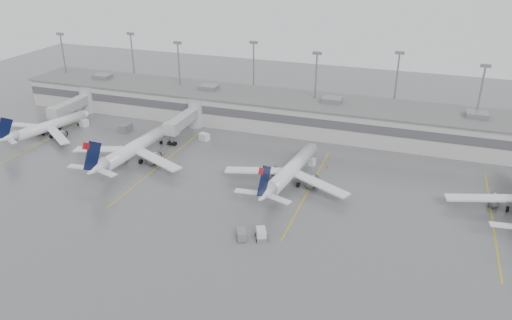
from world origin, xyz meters
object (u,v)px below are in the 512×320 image
(jet_far_left, at_px, (47,126))
(jet_mid_right, at_px, (290,171))
(jet_mid_left, at_px, (133,148))
(baggage_tug, at_px, (261,235))

(jet_far_left, distance_m, jet_mid_right, 66.93)
(jet_far_left, xyz_separation_m, jet_mid_right, (66.71, -5.41, 0.41))
(jet_mid_left, height_order, baggage_tug, jet_mid_left)
(jet_mid_left, height_order, jet_mid_right, jet_mid_left)
(baggage_tug, bearing_deg, jet_mid_right, 66.57)
(jet_far_left, bearing_deg, jet_mid_left, 4.40)
(jet_mid_right, distance_m, baggage_tug, 21.64)
(jet_mid_left, bearing_deg, jet_far_left, 172.51)
(jet_mid_left, xyz_separation_m, jet_mid_right, (37.15, 0.82, -0.12))
(jet_mid_left, xyz_separation_m, baggage_tug, (38.12, -20.66, -2.52))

